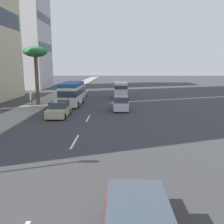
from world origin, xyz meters
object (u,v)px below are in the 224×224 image
(car_second, at_px, (121,104))
(minibus_fifth, at_px, (72,93))
(van_fourth, at_px, (121,89))
(palm_tree, at_px, (36,55))
(car_lead, at_px, (59,109))
(car_sixth, at_px, (80,93))
(pedestrian_near_lamp, at_px, (31,99))

(car_second, relative_size, minibus_fifth, 0.60)
(van_fourth, relative_size, palm_tree, 0.71)
(minibus_fifth, bearing_deg, car_second, 61.94)
(car_lead, bearing_deg, palm_tree, -147.48)
(car_sixth, xyz_separation_m, pedestrian_near_lamp, (-10.00, 4.83, 0.29))
(palm_tree, bearing_deg, van_fourth, -52.77)
(van_fourth, bearing_deg, minibus_fifth, 141.30)
(car_second, height_order, van_fourth, van_fourth)
(van_fourth, bearing_deg, pedestrian_near_lamp, 129.61)
(car_sixth, relative_size, pedestrian_near_lamp, 2.49)
(car_lead, height_order, pedestrian_near_lamp, pedestrian_near_lamp)
(minibus_fifth, distance_m, palm_tree, 6.75)
(van_fourth, bearing_deg, car_lead, 157.10)
(car_second, bearing_deg, pedestrian_near_lamp, 79.73)
(minibus_fifth, height_order, pedestrian_near_lamp, minibus_fifth)
(car_sixth, xyz_separation_m, palm_tree, (-8.85, 4.35, 5.86))
(car_sixth, bearing_deg, van_fourth, 87.08)
(car_second, bearing_deg, minibus_fifth, 61.94)
(car_second, relative_size, van_fourth, 0.79)
(car_lead, height_order, minibus_fifth, minibus_fifth)
(car_sixth, distance_m, pedestrian_near_lamp, 11.11)
(minibus_fifth, height_order, car_sixth, minibus_fifth)
(minibus_fifth, height_order, palm_tree, palm_tree)
(minibus_fifth, relative_size, palm_tree, 0.92)
(van_fourth, distance_m, pedestrian_near_lamp, 15.14)
(car_sixth, height_order, pedestrian_near_lamp, pedestrian_near_lamp)
(car_lead, bearing_deg, van_fourth, 157.10)
(van_fourth, relative_size, pedestrian_near_lamp, 3.14)
(car_second, xyz_separation_m, car_sixth, (12.09, 6.73, 0.00))
(car_lead, distance_m, car_sixth, 16.01)
(car_second, relative_size, pedestrian_near_lamp, 2.47)
(car_second, height_order, minibus_fifth, minibus_fifth)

